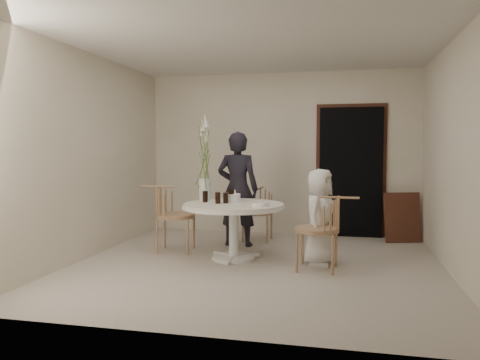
% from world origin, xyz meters
% --- Properties ---
extents(ground, '(4.50, 4.50, 0.00)m').
position_xyz_m(ground, '(0.00, 0.00, 0.00)').
color(ground, beige).
rests_on(ground, ground).
extents(room_shell, '(4.50, 4.50, 4.50)m').
position_xyz_m(room_shell, '(0.00, 0.00, 1.62)').
color(room_shell, silver).
rests_on(room_shell, ground).
extents(doorway, '(1.00, 0.10, 2.10)m').
position_xyz_m(doorway, '(1.15, 2.19, 1.05)').
color(doorway, black).
rests_on(doorway, ground).
extents(door_trim, '(1.12, 0.03, 2.22)m').
position_xyz_m(door_trim, '(1.15, 2.23, 1.11)').
color(door_trim, '#4E2C1A').
rests_on(door_trim, ground).
extents(table, '(1.33, 1.33, 0.73)m').
position_xyz_m(table, '(-0.35, 0.25, 0.62)').
color(table, white).
rests_on(table, ground).
extents(picture_frame, '(0.60, 0.34, 0.76)m').
position_xyz_m(picture_frame, '(1.94, 1.89, 0.38)').
color(picture_frame, '#4E2C1A').
rests_on(picture_frame, ground).
extents(chair_far, '(0.47, 0.51, 0.82)m').
position_xyz_m(chair_far, '(-0.26, 1.62, 0.53)').
color(chair_far, '#9E7555').
rests_on(chair_far, ground).
extents(chair_right, '(0.56, 0.52, 0.89)m').
position_xyz_m(chair_right, '(0.87, -0.06, 0.58)').
color(chair_right, '#9E7555').
rests_on(chair_right, ground).
extents(chair_left, '(0.60, 0.56, 0.93)m').
position_xyz_m(chair_left, '(-1.37, 0.50, 0.60)').
color(chair_left, '#9E7555').
rests_on(chair_left, ground).
extents(girl, '(0.63, 0.42, 1.69)m').
position_xyz_m(girl, '(-0.49, 1.10, 0.84)').
color(girl, black).
rests_on(girl, ground).
extents(boy, '(0.52, 0.66, 1.19)m').
position_xyz_m(boy, '(0.75, 0.21, 0.60)').
color(boy, white).
rests_on(boy, ground).
extents(birthday_cake, '(0.23, 0.23, 0.16)m').
position_xyz_m(birthday_cake, '(-0.41, 0.42, 0.78)').
color(birthday_cake, white).
rests_on(birthday_cake, table).
extents(cola_tumbler_a, '(0.07, 0.07, 0.14)m').
position_xyz_m(cola_tumbler_a, '(-0.46, 0.25, 0.80)').
color(cola_tumbler_a, black).
rests_on(cola_tumbler_a, table).
extents(cola_tumbler_b, '(0.08, 0.08, 0.15)m').
position_xyz_m(cola_tumbler_b, '(-0.55, 0.20, 0.80)').
color(cola_tumbler_b, black).
rests_on(cola_tumbler_b, table).
extents(cola_tumbler_c, '(0.08, 0.08, 0.15)m').
position_xyz_m(cola_tumbler_c, '(-0.75, 0.31, 0.81)').
color(cola_tumbler_c, black).
rests_on(cola_tumbler_c, table).
extents(cola_tumbler_d, '(0.09, 0.09, 0.16)m').
position_xyz_m(cola_tumbler_d, '(-0.41, 0.37, 0.81)').
color(cola_tumbler_d, black).
rests_on(cola_tumbler_d, table).
extents(plate_stack, '(0.23, 0.23, 0.05)m').
position_xyz_m(plate_stack, '(0.04, 0.04, 0.76)').
color(plate_stack, white).
rests_on(plate_stack, table).
extents(flower_vase, '(0.16, 0.16, 1.19)m').
position_xyz_m(flower_vase, '(-0.82, 0.52, 1.19)').
color(flower_vase, silver).
rests_on(flower_vase, table).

